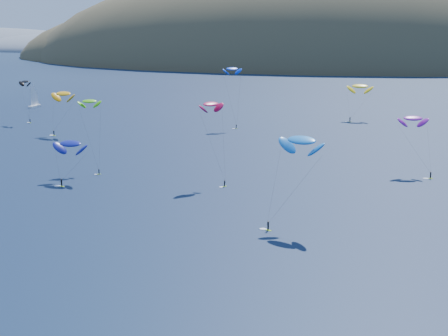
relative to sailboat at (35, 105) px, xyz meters
name	(u,v)px	position (x,y,z in m)	size (l,w,h in m)	color
island	(343,72)	(153.58, 339.11, -11.71)	(730.00, 300.00, 210.00)	#3D3526
sailboat	(35,105)	(0.00, 0.00, 0.00)	(9.84, 8.48, 12.10)	white
kitesurfer_1	(63,94)	(45.46, -63.76, 14.69)	(11.67, 9.53, 18.66)	#95D417
kitesurfer_3	(89,101)	(76.78, -113.17, 19.19)	(9.77, 11.95, 22.07)	#95D417
kitesurfer_4	(232,69)	(106.91, -34.88, 22.74)	(8.60, 9.80, 25.95)	#95D417
kitesurfer_5	(302,140)	(142.89, -153.99, 17.83)	(12.98, 12.63, 21.83)	#95D417
kitesurfer_6	(413,118)	(172.31, -100.68, 14.89)	(10.37, 11.63, 18.31)	#95D417
kitesurfer_9	(211,104)	(115.82, -121.32, 20.50)	(9.61, 11.69, 23.68)	#95D417
kitesurfer_10	(70,144)	(77.04, -129.00, 9.48)	(11.04, 11.11, 13.36)	#95D417
kitesurfer_11	(360,86)	(159.54, -7.06, 13.63)	(11.27, 12.29, 17.67)	#95D417
kitesurfer_12	(25,82)	(17.85, -41.30, 16.38)	(7.47, 5.76, 19.32)	#95D417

